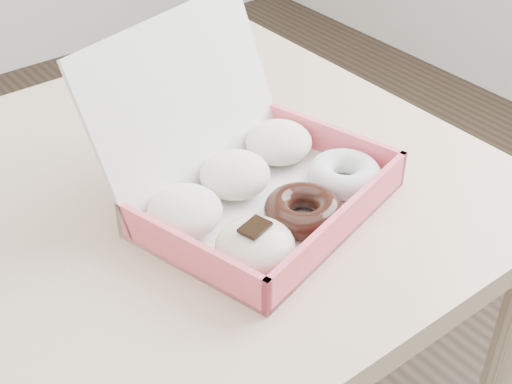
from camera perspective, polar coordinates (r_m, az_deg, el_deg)
table at (r=1.01m, az=-14.04°, el=-6.36°), size 1.20×0.80×0.75m
donut_box at (r=0.95m, az=-0.09°, el=0.75°), size 0.39×0.38×0.23m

